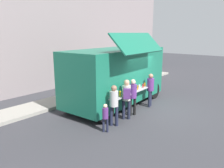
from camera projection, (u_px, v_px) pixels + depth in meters
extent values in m
plane|color=#38383D|center=(153.00, 110.00, 10.76)|extent=(60.00, 60.00, 0.00)
cube|color=#9E998E|center=(18.00, 113.00, 10.17)|extent=(28.00, 1.60, 0.15)
cube|color=#196F54|center=(116.00, 75.00, 11.23)|extent=(5.95, 2.66, 2.58)
cube|color=#196F54|center=(138.00, 43.00, 9.47)|extent=(3.25, 1.00, 0.85)
cube|color=black|center=(129.00, 73.00, 10.04)|extent=(3.06, 0.24, 1.16)
cube|color=#B7B7BC|center=(132.00, 92.00, 10.12)|extent=(3.23, 0.50, 0.05)
cylinder|color=yellow|center=(117.00, 95.00, 9.13)|extent=(0.07, 0.07, 0.21)
cylinder|color=yellow|center=(120.00, 94.00, 9.35)|extent=(0.08, 0.08, 0.22)
cylinder|color=green|center=(125.00, 93.00, 9.51)|extent=(0.06, 0.06, 0.22)
cylinder|color=red|center=(127.00, 90.00, 9.81)|extent=(0.07, 0.07, 0.24)
cylinder|color=orange|center=(131.00, 90.00, 9.96)|extent=(0.07, 0.07, 0.19)
cylinder|color=green|center=(133.00, 88.00, 10.19)|extent=(0.08, 0.08, 0.23)
cylinder|color=orange|center=(138.00, 88.00, 10.39)|extent=(0.06, 0.06, 0.21)
cylinder|color=white|center=(140.00, 87.00, 10.64)|extent=(0.07, 0.07, 0.19)
cylinder|color=red|center=(143.00, 86.00, 10.84)|extent=(0.07, 0.07, 0.18)
cylinder|color=orange|center=(145.00, 85.00, 11.05)|extent=(0.06, 0.06, 0.19)
cube|color=black|center=(144.00, 60.00, 13.37)|extent=(0.18, 2.03, 1.14)
cylinder|color=black|center=(123.00, 86.00, 13.83)|extent=(0.90, 0.28, 0.90)
cylinder|color=black|center=(153.00, 91.00, 12.61)|extent=(0.90, 0.28, 0.90)
cylinder|color=black|center=(70.00, 103.00, 10.36)|extent=(0.90, 0.28, 0.90)
cylinder|color=black|center=(105.00, 112.00, 9.14)|extent=(0.90, 0.28, 0.90)
cylinder|color=#2D6637|center=(125.00, 79.00, 15.90)|extent=(0.60, 0.60, 0.85)
cylinder|color=black|center=(130.00, 107.00, 9.94)|extent=(0.13, 0.13, 0.82)
cylinder|color=black|center=(135.00, 106.00, 10.02)|extent=(0.13, 0.13, 0.82)
cylinder|color=#5C2E7D|center=(133.00, 91.00, 9.82)|extent=(0.34, 0.34, 0.62)
sphere|color=beige|center=(133.00, 82.00, 9.73)|extent=(0.23, 0.23, 0.23)
cube|color=brown|center=(127.00, 97.00, 9.78)|extent=(0.24, 0.22, 0.24)
cylinder|color=#1E2236|center=(124.00, 110.00, 9.53)|extent=(0.14, 0.14, 0.86)
cylinder|color=#1E2236|center=(129.00, 110.00, 9.53)|extent=(0.14, 0.14, 0.86)
cylinder|color=beige|center=(126.00, 93.00, 9.37)|extent=(0.36, 0.36, 0.65)
sphere|color=#DBA381|center=(127.00, 83.00, 9.27)|extent=(0.24, 0.24, 0.24)
cube|color=#572D73|center=(127.00, 94.00, 9.09)|extent=(0.33, 0.35, 0.42)
cylinder|color=#1D2239|center=(111.00, 116.00, 8.86)|extent=(0.13, 0.13, 0.82)
cylinder|color=#1D2239|center=(117.00, 116.00, 8.83)|extent=(0.13, 0.13, 0.82)
cylinder|color=beige|center=(114.00, 99.00, 8.68)|extent=(0.34, 0.34, 0.62)
sphere|color=#996C55|center=(114.00, 88.00, 8.59)|extent=(0.23, 0.23, 0.23)
cylinder|color=#1F2237|center=(149.00, 99.00, 11.08)|extent=(0.13, 0.13, 0.83)
cylinder|color=#1F2237|center=(150.00, 98.00, 11.28)|extent=(0.13, 0.13, 0.83)
cylinder|color=#5D2C75|center=(150.00, 85.00, 11.02)|extent=(0.34, 0.34, 0.63)
sphere|color=#966A53|center=(151.00, 76.00, 10.92)|extent=(0.23, 0.23, 0.23)
cylinder|color=#1E2138|center=(103.00, 125.00, 8.31)|extent=(0.09, 0.09, 0.54)
cylinder|color=#1E2138|center=(107.00, 125.00, 8.29)|extent=(0.09, 0.09, 0.54)
cylinder|color=#582D74|center=(105.00, 113.00, 8.19)|extent=(0.23, 0.23, 0.41)
sphere|color=beige|center=(105.00, 106.00, 8.13)|extent=(0.15, 0.15, 0.15)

